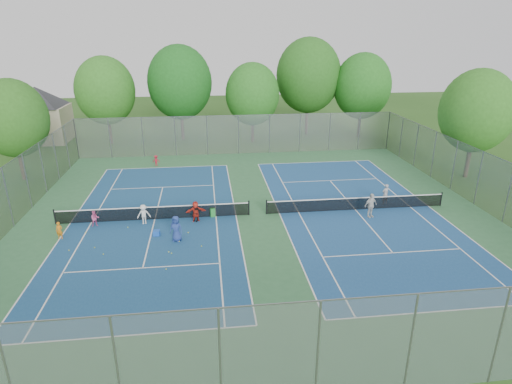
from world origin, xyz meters
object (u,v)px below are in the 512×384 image
at_px(net_left, 154,213).
at_px(ball_hopper, 212,212).
at_px(instructor, 385,194).
at_px(ball_crate, 157,233).
at_px(net_right, 356,204).

relative_size(net_left, ball_hopper, 20.56).
bearing_deg(instructor, ball_crate, -7.76).
xyz_separation_m(net_right, ball_crate, (-13.64, -2.45, -0.29)).
bearing_deg(ball_crate, ball_hopper, 35.28).
bearing_deg(net_left, instructor, 2.93).
xyz_separation_m(net_left, ball_hopper, (3.88, 0.04, -0.14)).
bearing_deg(ball_hopper, ball_crate, -144.72).
bearing_deg(ball_hopper, instructor, 3.66).
bearing_deg(net_right, net_left, 180.00).
height_order(net_right, instructor, instructor).
xyz_separation_m(net_left, instructor, (16.50, 0.84, 0.31)).
height_order(ball_crate, ball_hopper, ball_hopper).
bearing_deg(net_right, instructor, 18.66).
bearing_deg(net_left, ball_crate, -81.69).
relative_size(net_left, instructor, 8.37).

